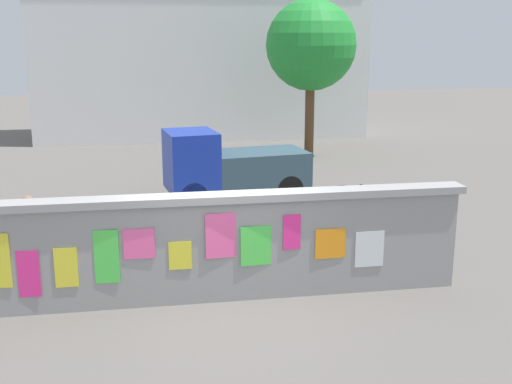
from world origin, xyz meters
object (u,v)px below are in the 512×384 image
motorcycle (161,236)px  person_walking (31,233)px  auto_rickshaw_truck (229,166)px  bicycle_near (312,237)px  bicycle_far (346,211)px  tree_roadside (311,46)px

motorcycle → person_walking: (-2.14, -1.08, 0.52)m
auto_rickshaw_truck → bicycle_near: auto_rickshaw_truck is taller
bicycle_near → bicycle_far: same height
bicycle_near → bicycle_far: (1.20, 1.66, 0.00)m
bicycle_far → tree_roadside: bearing=81.1°
auto_rickshaw_truck → bicycle_far: 3.60m
auto_rickshaw_truck → bicycle_far: (2.26, -2.75, -0.54)m
auto_rickshaw_truck → tree_roadside: tree_roadside is taller
auto_rickshaw_truck → bicycle_far: bearing=-50.6°
tree_roadside → auto_rickshaw_truck: bearing=-122.1°
bicycle_near → bicycle_far: bearing=54.0°
auto_rickshaw_truck → person_walking: bearing=-127.2°
auto_rickshaw_truck → person_walking: (-4.00, -5.26, 0.09)m
person_walking → tree_roadside: (7.57, 10.97, 2.83)m
bicycle_near → motorcycle: bearing=175.5°
auto_rickshaw_truck → motorcycle: size_ratio=1.99×
auto_rickshaw_truck → person_walking: auto_rickshaw_truck is taller
motorcycle → bicycle_near: bicycle_near is taller
bicycle_near → person_walking: 5.16m
bicycle_far → bicycle_near: bearing=-126.0°
person_walking → motorcycle: bearing=26.7°
auto_rickshaw_truck → motorcycle: 4.60m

